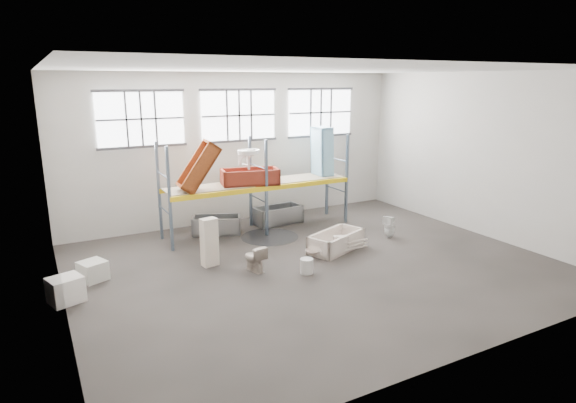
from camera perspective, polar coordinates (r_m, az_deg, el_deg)
floor at (r=12.89m, az=3.20°, el=-7.70°), size 12.00×10.00×0.10m
ceiling at (r=11.97m, az=3.55°, el=15.59°), size 12.00×10.00×0.10m
wall_back at (r=16.63m, az=-5.86°, el=6.31°), size 12.00×0.10×5.00m
wall_front at (r=8.43m, az=21.71°, el=-2.29°), size 12.00×0.10×5.00m
wall_left at (r=10.42m, az=-26.26°, el=0.25°), size 0.10×10.00×5.00m
wall_right at (r=16.16m, az=22.02°, el=5.13°), size 0.10×10.00×5.00m
window_left at (r=15.47m, az=-16.95°, el=9.30°), size 2.60×0.04×1.60m
window_mid at (r=16.42m, az=-5.81°, el=10.07°), size 2.60×0.04×1.60m
window_right at (r=17.89m, az=3.84°, el=10.44°), size 2.60×0.04×1.60m
rack_upright_la at (r=13.87m, az=-13.79°, el=0.20°), size 0.08×0.08×3.00m
rack_upright_lb at (r=15.00m, az=-14.97°, el=1.17°), size 0.08×0.08×3.00m
rack_upright_ma at (r=14.87m, az=-2.57°, el=1.53°), size 0.08×0.08×3.00m
rack_upright_mb at (r=15.94m, az=-4.45°, el=2.35°), size 0.08×0.08×3.00m
rack_upright_ra at (r=16.37m, az=6.93°, el=2.61°), size 0.08×0.08×3.00m
rack_upright_rb at (r=17.34m, az=4.65°, el=3.31°), size 0.08×0.08×3.00m
rack_beam_front at (r=14.87m, az=-2.57°, el=1.53°), size 6.00×0.10×0.14m
rack_beam_back at (r=15.94m, az=-4.45°, el=2.35°), size 6.00×0.10×0.14m
shelf_deck at (r=15.38m, az=-3.55°, el=2.25°), size 5.90×1.10×0.03m
wet_patch at (r=15.10m, az=-2.17°, el=-4.17°), size 1.80×1.80×0.00m
bathtub_beige at (r=13.95m, az=5.67°, el=-4.67°), size 1.95×1.43×0.52m
cistern_spare at (r=13.76m, az=6.26°, el=-4.87°), size 0.47×0.35×0.41m
sink_in_tub at (r=13.33m, az=2.89°, el=-5.98°), size 0.52×0.52×0.14m
toilet_beige at (r=12.40m, az=-3.99°, el=-6.67°), size 0.51×0.74×0.69m
cistern_tall at (r=12.79m, az=-9.26°, el=-4.76°), size 0.45×0.33×1.28m
toilet_white at (r=15.24m, az=11.88°, el=-2.92°), size 0.40×0.40×0.70m
steel_tub_left at (r=15.52m, az=-8.43°, el=-2.74°), size 1.67×1.24×0.55m
steel_tub_right at (r=16.41m, az=-1.19°, el=-1.58°), size 1.67×0.87×0.59m
rust_tub_flat at (r=15.08m, az=-4.51°, el=2.92°), size 1.89×1.17×0.49m
rust_tub_tilted at (r=14.31m, az=-10.50°, el=4.05°), size 1.33×0.85×1.55m
sink_on_shelf at (r=14.96m, az=-4.63°, el=3.90°), size 0.87×0.79×0.63m
blue_tub_upright at (r=16.46m, az=4.04°, el=5.90°), size 0.55×0.79×1.67m
bucket at (r=12.28m, az=2.22°, el=-7.61°), size 0.36×0.36×0.38m
carton_near at (r=11.78m, az=-24.75°, el=-9.44°), size 0.82×0.75×0.58m
carton_far at (r=12.78m, az=-22.02°, el=-7.58°), size 0.74×0.74×0.47m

